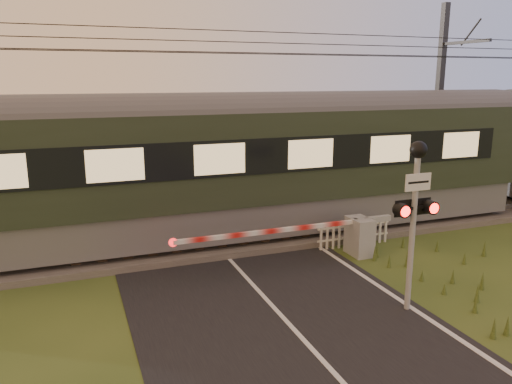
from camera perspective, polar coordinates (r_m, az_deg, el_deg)
name	(u,v)px	position (r m, az deg, el deg)	size (l,w,h in m)	color
ground	(310,348)	(9.61, 6.17, -17.28)	(160.00, 160.00, 0.00)	#2C4119
road	(317,353)	(9.43, 6.94, -17.85)	(6.00, 140.00, 0.03)	black
track_bed	(212,239)	(15.15, -5.01, -5.40)	(140.00, 3.40, 0.39)	#47423D
overhead_wires	(208,44)	(14.41, -5.47, 16.48)	(120.00, 0.62, 0.62)	black
train	(500,147)	(20.49, 26.16, 4.63)	(43.84, 3.02, 4.09)	slate
boom_gate	(351,235)	(14.00, 10.79, -4.89)	(6.26, 0.81, 1.08)	gray
crossing_signal	(415,196)	(10.58, 17.73, -0.48)	(0.92, 0.36, 3.60)	gray
picket_fence	(354,233)	(14.84, 11.15, -4.61)	(2.37, 0.07, 0.81)	silver
catenary_mast	(440,100)	(21.25, 20.25, 9.79)	(0.24, 2.47, 7.60)	#2D2D30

